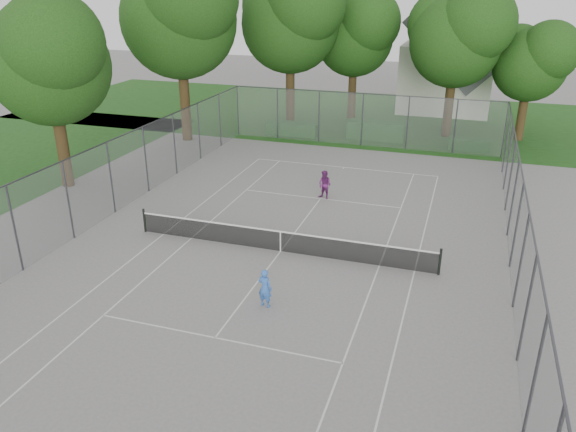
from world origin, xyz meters
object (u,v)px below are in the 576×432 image
(tennis_net, at_px, (280,240))
(house, at_px, (447,67))
(girl_player, at_px, (265,288))
(woman_player, at_px, (325,185))

(tennis_net, height_order, house, house)
(tennis_net, bearing_deg, house, 81.40)
(tennis_net, bearing_deg, girl_player, -78.39)
(house, bearing_deg, tennis_net, -98.60)
(tennis_net, height_order, woman_player, woman_player)
(tennis_net, height_order, girl_player, girl_player)
(girl_player, distance_m, woman_player, 10.66)
(house, height_order, woman_player, house)
(woman_player, bearing_deg, house, 99.79)
(house, relative_size, girl_player, 6.44)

